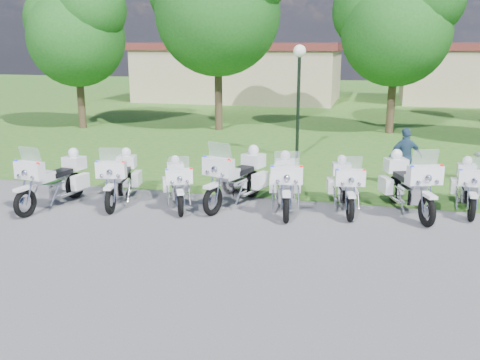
% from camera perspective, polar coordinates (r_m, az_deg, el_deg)
% --- Properties ---
extents(ground, '(100.00, 100.00, 0.00)m').
position_cam_1_polar(ground, '(12.10, -4.89, -5.52)').
color(ground, '#5C5C62').
rests_on(ground, ground).
extents(grass_lawn, '(100.00, 48.00, 0.01)m').
position_cam_1_polar(grass_lawn, '(38.14, 8.53, 8.12)').
color(grass_lawn, '#2F631F').
rests_on(grass_lawn, ground).
extents(motorcycle_0, '(1.07, 2.51, 1.69)m').
position_cam_1_polar(motorcycle_0, '(14.58, -19.18, 0.09)').
color(motorcycle_0, black).
rests_on(motorcycle_0, ground).
extents(motorcycle_1, '(1.10, 2.39, 1.62)m').
position_cam_1_polar(motorcycle_1, '(14.42, -12.67, 0.28)').
color(motorcycle_1, black).
rests_on(motorcycle_1, ground).
extents(motorcycle_2, '(1.27, 2.02, 1.46)m').
position_cam_1_polar(motorcycle_2, '(13.86, -6.69, -0.33)').
color(motorcycle_2, black).
rests_on(motorcycle_2, ground).
extents(motorcycle_3, '(1.39, 2.55, 1.78)m').
position_cam_1_polar(motorcycle_3, '(13.87, -0.32, 0.35)').
color(motorcycle_3, black).
rests_on(motorcycle_3, ground).
extents(motorcycle_4, '(1.10, 2.46, 1.67)m').
position_cam_1_polar(motorcycle_4, '(13.50, 4.88, -0.30)').
color(motorcycle_4, black).
rests_on(motorcycle_4, ground).
extents(motorcycle_5, '(1.04, 2.27, 1.54)m').
position_cam_1_polar(motorcycle_5, '(13.73, 11.13, -0.50)').
color(motorcycle_5, black).
rests_on(motorcycle_5, ground).
extents(motorcycle_6, '(1.45, 2.50, 1.76)m').
position_cam_1_polar(motorcycle_6, '(13.87, 17.51, -0.36)').
color(motorcycle_6, black).
rests_on(motorcycle_6, ground).
extents(motorcycle_7, '(0.78, 2.26, 1.52)m').
position_cam_1_polar(motorcycle_7, '(14.61, 23.19, -0.55)').
color(motorcycle_7, black).
rests_on(motorcycle_7, ground).
extents(lamp_post, '(0.44, 0.44, 4.05)m').
position_cam_1_polar(lamp_post, '(19.39, 6.32, 11.26)').
color(lamp_post, black).
rests_on(lamp_post, ground).
extents(tree_0, '(5.41, 4.61, 7.21)m').
position_cam_1_polar(tree_0, '(27.58, -17.15, 15.19)').
color(tree_0, '#38281C').
rests_on(tree_0, ground).
extents(tree_1, '(6.82, 5.82, 9.09)m').
position_cam_1_polar(tree_1, '(25.90, -2.50, 18.64)').
color(tree_1, '#38281C').
rests_on(tree_1, ground).
extents(tree_2, '(5.75, 4.91, 7.67)m').
position_cam_1_polar(tree_2, '(25.85, 16.29, 16.03)').
color(tree_2, '#38281C').
rests_on(tree_2, ground).
extents(building_west, '(14.56, 8.32, 4.10)m').
position_cam_1_polar(building_west, '(40.00, 0.05, 11.53)').
color(building_west, '#C2AC8C').
rests_on(building_west, ground).
extents(bystander_c, '(1.09, 0.74, 1.72)m').
position_cam_1_polar(bystander_c, '(16.36, 17.20, 2.31)').
color(bystander_c, '#2C4B6B').
rests_on(bystander_c, ground).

